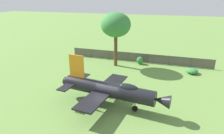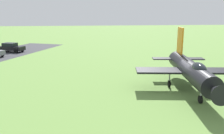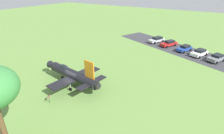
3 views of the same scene
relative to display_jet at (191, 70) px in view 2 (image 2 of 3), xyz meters
name	(u,v)px [view 2 (image 2 of 3)]	position (x,y,z in m)	size (l,w,h in m)	color
ground_plane	(188,90)	(-0.34, 0.05, -1.88)	(200.00, 200.00, 0.00)	#668E42
display_jet	(191,70)	(0.00, 0.00, 0.00)	(12.02, 9.26, 5.17)	black
parked_car_black	(11,47)	(-23.19, -21.23, -1.10)	(3.09, 4.50, 1.53)	black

